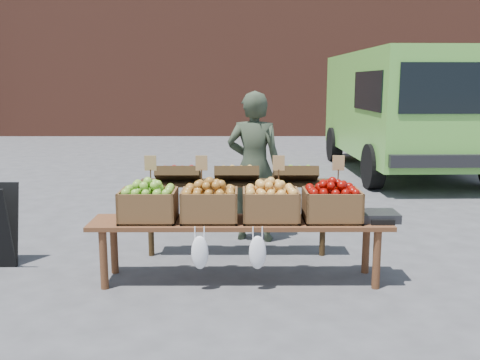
{
  "coord_description": "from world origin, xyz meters",
  "views": [
    {
      "loc": [
        -0.12,
        -5.03,
        1.8
      ],
      "look_at": [
        -0.11,
        0.16,
        0.85
      ],
      "focal_mm": 40.0,
      "sensor_mm": 36.0,
      "label": 1
    }
  ],
  "objects_px": {
    "display_bench": "(240,251)",
    "crate_russet_pears": "(210,205)",
    "weighing_scale": "(378,216)",
    "back_table": "(237,207)",
    "delivery_van": "(405,114)",
    "crate_golden_apples": "(149,205)",
    "crate_red_apples": "(271,205)",
    "crate_green_apples": "(332,205)",
    "vendor": "(254,167)"
  },
  "relations": [
    {
      "from": "display_bench",
      "to": "crate_russet_pears",
      "type": "relative_size",
      "value": 5.4
    },
    {
      "from": "display_bench",
      "to": "weighing_scale",
      "type": "distance_m",
      "value": 1.29
    },
    {
      "from": "back_table",
      "to": "weighing_scale",
      "type": "height_order",
      "value": "back_table"
    },
    {
      "from": "delivery_van",
      "to": "back_table",
      "type": "bearing_deg",
      "value": -123.6
    },
    {
      "from": "back_table",
      "to": "crate_golden_apples",
      "type": "bearing_deg",
      "value": -137.72
    },
    {
      "from": "back_table",
      "to": "crate_russet_pears",
      "type": "height_order",
      "value": "back_table"
    },
    {
      "from": "back_table",
      "to": "display_bench",
      "type": "distance_m",
      "value": 0.76
    },
    {
      "from": "delivery_van",
      "to": "crate_red_apples",
      "type": "bearing_deg",
      "value": -118.07
    },
    {
      "from": "crate_green_apples",
      "to": "display_bench",
      "type": "bearing_deg",
      "value": 180.0
    },
    {
      "from": "back_table",
      "to": "weighing_scale",
      "type": "xyz_separation_m",
      "value": [
        1.28,
        -0.72,
        0.09
      ]
    },
    {
      "from": "display_bench",
      "to": "crate_russet_pears",
      "type": "height_order",
      "value": "crate_russet_pears"
    },
    {
      "from": "display_bench",
      "to": "crate_red_apples",
      "type": "relative_size",
      "value": 5.4
    },
    {
      "from": "display_bench",
      "to": "crate_green_apples",
      "type": "bearing_deg",
      "value": 0.0
    },
    {
      "from": "crate_red_apples",
      "to": "weighing_scale",
      "type": "distance_m",
      "value": 0.98
    },
    {
      "from": "back_table",
      "to": "crate_golden_apples",
      "type": "distance_m",
      "value": 1.09
    },
    {
      "from": "back_table",
      "to": "weighing_scale",
      "type": "relative_size",
      "value": 6.18
    },
    {
      "from": "crate_green_apples",
      "to": "weighing_scale",
      "type": "xyz_separation_m",
      "value": [
        0.43,
        0.0,
        -0.1
      ]
    },
    {
      "from": "crate_golden_apples",
      "to": "vendor",
      "type": "bearing_deg",
      "value": 53.06
    },
    {
      "from": "crate_red_apples",
      "to": "crate_green_apples",
      "type": "distance_m",
      "value": 0.55
    },
    {
      "from": "crate_russet_pears",
      "to": "crate_red_apples",
      "type": "relative_size",
      "value": 1.0
    },
    {
      "from": "crate_green_apples",
      "to": "vendor",
      "type": "bearing_deg",
      "value": 116.78
    },
    {
      "from": "vendor",
      "to": "display_bench",
      "type": "height_order",
      "value": "vendor"
    },
    {
      "from": "vendor",
      "to": "display_bench",
      "type": "distance_m",
      "value": 1.44
    },
    {
      "from": "crate_golden_apples",
      "to": "weighing_scale",
      "type": "height_order",
      "value": "crate_golden_apples"
    },
    {
      "from": "back_table",
      "to": "display_bench",
      "type": "bearing_deg",
      "value": -87.37
    },
    {
      "from": "delivery_van",
      "to": "vendor",
      "type": "distance_m",
      "value": 5.63
    },
    {
      "from": "delivery_van",
      "to": "crate_green_apples",
      "type": "relative_size",
      "value": 10.6
    },
    {
      "from": "vendor",
      "to": "weighing_scale",
      "type": "relative_size",
      "value": 5.03
    },
    {
      "from": "crate_red_apples",
      "to": "weighing_scale",
      "type": "height_order",
      "value": "crate_red_apples"
    },
    {
      "from": "back_table",
      "to": "crate_red_apples",
      "type": "height_order",
      "value": "back_table"
    },
    {
      "from": "crate_golden_apples",
      "to": "weighing_scale",
      "type": "xyz_separation_m",
      "value": [
        2.08,
        0.0,
        -0.1
      ]
    },
    {
      "from": "display_bench",
      "to": "delivery_van",
      "type": "bearing_deg",
      "value": 61.17
    },
    {
      "from": "weighing_scale",
      "to": "crate_green_apples",
      "type": "bearing_deg",
      "value": 180.0
    },
    {
      "from": "back_table",
      "to": "crate_red_apples",
      "type": "distance_m",
      "value": 0.81
    },
    {
      "from": "back_table",
      "to": "crate_green_apples",
      "type": "distance_m",
      "value": 1.14
    },
    {
      "from": "delivery_van",
      "to": "crate_green_apples",
      "type": "height_order",
      "value": "delivery_van"
    },
    {
      "from": "delivery_van",
      "to": "crate_red_apples",
      "type": "xyz_separation_m",
      "value": [
        -3.02,
        -5.98,
        -0.48
      ]
    },
    {
      "from": "display_bench",
      "to": "crate_golden_apples",
      "type": "relative_size",
      "value": 5.4
    },
    {
      "from": "display_bench",
      "to": "crate_green_apples",
      "type": "distance_m",
      "value": 0.93
    },
    {
      "from": "delivery_van",
      "to": "vendor",
      "type": "bearing_deg",
      "value": -125.15
    },
    {
      "from": "crate_golden_apples",
      "to": "weighing_scale",
      "type": "bearing_deg",
      "value": 0.0
    },
    {
      "from": "vendor",
      "to": "crate_green_apples",
      "type": "xyz_separation_m",
      "value": [
        0.66,
        -1.31,
        -0.14
      ]
    },
    {
      "from": "crate_green_apples",
      "to": "crate_red_apples",
      "type": "bearing_deg",
      "value": 180.0
    },
    {
      "from": "crate_green_apples",
      "to": "weighing_scale",
      "type": "relative_size",
      "value": 1.47
    },
    {
      "from": "back_table",
      "to": "crate_green_apples",
      "type": "height_order",
      "value": "back_table"
    },
    {
      "from": "crate_golden_apples",
      "to": "back_table",
      "type": "bearing_deg",
      "value": 42.28
    },
    {
      "from": "vendor",
      "to": "back_table",
      "type": "relative_size",
      "value": 0.81
    },
    {
      "from": "crate_golden_apples",
      "to": "crate_green_apples",
      "type": "bearing_deg",
      "value": 0.0
    },
    {
      "from": "crate_russet_pears",
      "to": "weighing_scale",
      "type": "relative_size",
      "value": 1.47
    },
    {
      "from": "display_bench",
      "to": "weighing_scale",
      "type": "height_order",
      "value": "weighing_scale"
    }
  ]
}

